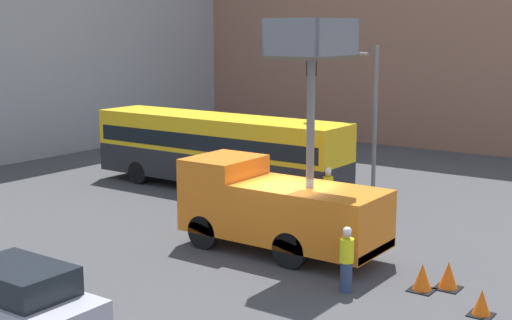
{
  "coord_description": "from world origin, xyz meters",
  "views": [
    {
      "loc": [
        -17.79,
        -11.4,
        6.91
      ],
      "look_at": [
        0.12,
        1.32,
        2.85
      ],
      "focal_mm": 50.0,
      "sensor_mm": 36.0,
      "label": 1
    }
  ],
  "objects_px": {
    "city_bus": "(218,147)",
    "road_worker_directing": "(328,192)",
    "traffic_cone_near_truck": "(482,303)",
    "traffic_cone_mid_road": "(448,276)",
    "parked_car_curbside": "(16,295)",
    "utility_truck": "(278,202)",
    "traffic_light_pole": "(353,94)",
    "traffic_cone_far_side": "(422,278)",
    "road_worker_near_truck": "(347,259)"
  },
  "relations": [
    {
      "from": "traffic_cone_near_truck",
      "to": "traffic_cone_far_side",
      "type": "bearing_deg",
      "value": 67.67
    },
    {
      "from": "traffic_light_pole",
      "to": "city_bus",
      "type": "bearing_deg",
      "value": 120.8
    },
    {
      "from": "utility_truck",
      "to": "road_worker_near_truck",
      "type": "relative_size",
      "value": 4.03
    },
    {
      "from": "road_worker_directing",
      "to": "traffic_cone_mid_road",
      "type": "bearing_deg",
      "value": 37.25
    },
    {
      "from": "road_worker_directing",
      "to": "traffic_cone_mid_road",
      "type": "distance_m",
      "value": 7.86
    },
    {
      "from": "traffic_cone_mid_road",
      "to": "traffic_cone_far_side",
      "type": "height_order",
      "value": "traffic_cone_mid_road"
    },
    {
      "from": "utility_truck",
      "to": "traffic_cone_far_side",
      "type": "bearing_deg",
      "value": -96.38
    },
    {
      "from": "road_worker_near_truck",
      "to": "traffic_cone_far_side",
      "type": "xyz_separation_m",
      "value": [
        1.24,
        -1.63,
        -0.54
      ]
    },
    {
      "from": "traffic_light_pole",
      "to": "traffic_cone_far_side",
      "type": "height_order",
      "value": "traffic_light_pole"
    },
    {
      "from": "traffic_cone_near_truck",
      "to": "traffic_cone_mid_road",
      "type": "xyz_separation_m",
      "value": [
        1.3,
        1.33,
        0.05
      ]
    },
    {
      "from": "traffic_cone_mid_road",
      "to": "traffic_cone_near_truck",
      "type": "bearing_deg",
      "value": -134.46
    },
    {
      "from": "traffic_cone_near_truck",
      "to": "parked_car_curbside",
      "type": "distance_m",
      "value": 11.18
    },
    {
      "from": "city_bus",
      "to": "utility_truck",
      "type": "bearing_deg",
      "value": 156.2
    },
    {
      "from": "traffic_light_pole",
      "to": "traffic_cone_near_truck",
      "type": "distance_m",
      "value": 13.99
    },
    {
      "from": "traffic_cone_near_truck",
      "to": "traffic_cone_mid_road",
      "type": "bearing_deg",
      "value": 45.54
    },
    {
      "from": "traffic_light_pole",
      "to": "parked_car_curbside",
      "type": "distance_m",
      "value": 17.35
    },
    {
      "from": "city_bus",
      "to": "parked_car_curbside",
      "type": "relative_size",
      "value": 2.57
    },
    {
      "from": "road_worker_directing",
      "to": "traffic_light_pole",
      "type": "bearing_deg",
      "value": 179.41
    },
    {
      "from": "traffic_cone_far_side",
      "to": "parked_car_curbside",
      "type": "relative_size",
      "value": 0.16
    },
    {
      "from": "traffic_cone_mid_road",
      "to": "parked_car_curbside",
      "type": "xyz_separation_m",
      "value": [
        -8.23,
        7.43,
        0.4
      ]
    },
    {
      "from": "road_worker_near_truck",
      "to": "road_worker_directing",
      "type": "bearing_deg",
      "value": 2.87
    },
    {
      "from": "road_worker_directing",
      "to": "traffic_cone_mid_road",
      "type": "height_order",
      "value": "road_worker_directing"
    },
    {
      "from": "road_worker_near_truck",
      "to": "parked_car_curbside",
      "type": "height_order",
      "value": "road_worker_near_truck"
    },
    {
      "from": "parked_car_curbside",
      "to": "traffic_light_pole",
      "type": "bearing_deg",
      "value": 0.47
    },
    {
      "from": "city_bus",
      "to": "parked_car_curbside",
      "type": "distance_m",
      "value": 14.99
    },
    {
      "from": "traffic_light_pole",
      "to": "traffic_cone_near_truck",
      "type": "height_order",
      "value": "traffic_light_pole"
    },
    {
      "from": "utility_truck",
      "to": "road_worker_directing",
      "type": "relative_size",
      "value": 3.82
    },
    {
      "from": "road_worker_near_truck",
      "to": "road_worker_directing",
      "type": "xyz_separation_m",
      "value": [
        6.38,
        4.21,
        0.06
      ]
    },
    {
      "from": "utility_truck",
      "to": "traffic_light_pole",
      "type": "xyz_separation_m",
      "value": [
        8.76,
        2.03,
        2.58
      ]
    },
    {
      "from": "traffic_cone_far_side",
      "to": "road_worker_near_truck",
      "type": "bearing_deg",
      "value": 127.17
    },
    {
      "from": "traffic_cone_mid_road",
      "to": "parked_car_curbside",
      "type": "height_order",
      "value": "parked_car_curbside"
    },
    {
      "from": "road_worker_near_truck",
      "to": "traffic_cone_mid_road",
      "type": "xyz_separation_m",
      "value": [
        1.78,
        -2.15,
        -0.53
      ]
    },
    {
      "from": "city_bus",
      "to": "road_worker_directing",
      "type": "xyz_separation_m",
      "value": [
        -1.24,
        -6.15,
        -0.94
      ]
    },
    {
      "from": "traffic_cone_near_truck",
      "to": "traffic_cone_mid_road",
      "type": "height_order",
      "value": "traffic_cone_mid_road"
    },
    {
      "from": "traffic_cone_far_side",
      "to": "traffic_cone_mid_road",
      "type": "bearing_deg",
      "value": -43.42
    },
    {
      "from": "traffic_cone_mid_road",
      "to": "traffic_cone_far_side",
      "type": "relative_size",
      "value": 1.0
    },
    {
      "from": "utility_truck",
      "to": "traffic_cone_far_side",
      "type": "relative_size",
      "value": 9.59
    },
    {
      "from": "road_worker_directing",
      "to": "parked_car_curbside",
      "type": "relative_size",
      "value": 0.4
    },
    {
      "from": "utility_truck",
      "to": "traffic_cone_mid_road",
      "type": "bearing_deg",
      "value": -90.18
    },
    {
      "from": "traffic_cone_far_side",
      "to": "traffic_light_pole",
      "type": "bearing_deg",
      "value": 37.14
    },
    {
      "from": "utility_truck",
      "to": "traffic_cone_far_side",
      "type": "xyz_separation_m",
      "value": [
        -0.56,
        -5.03,
        -1.26
      ]
    },
    {
      "from": "traffic_light_pole",
      "to": "traffic_cone_mid_road",
      "type": "distance_m",
      "value": 12.21
    },
    {
      "from": "utility_truck",
      "to": "traffic_light_pole",
      "type": "distance_m",
      "value": 9.35
    },
    {
      "from": "road_worker_near_truck",
      "to": "road_worker_directing",
      "type": "height_order",
      "value": "road_worker_directing"
    },
    {
      "from": "traffic_cone_mid_road",
      "to": "traffic_cone_far_side",
      "type": "xyz_separation_m",
      "value": [
        -0.54,
        0.52,
        -0.0
      ]
    },
    {
      "from": "traffic_cone_mid_road",
      "to": "road_worker_near_truck",
      "type": "bearing_deg",
      "value": 129.69
    },
    {
      "from": "parked_car_curbside",
      "to": "road_worker_directing",
      "type": "bearing_deg",
      "value": -4.82
    },
    {
      "from": "city_bus",
      "to": "traffic_cone_mid_road",
      "type": "xyz_separation_m",
      "value": [
        -5.83,
        -12.51,
        -1.54
      ]
    },
    {
      "from": "utility_truck",
      "to": "traffic_cone_near_truck",
      "type": "xyz_separation_m",
      "value": [
        -1.32,
        -6.87,
        -1.31
      ]
    },
    {
      "from": "parked_car_curbside",
      "to": "traffic_cone_mid_road",
      "type": "bearing_deg",
      "value": -42.09
    }
  ]
}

